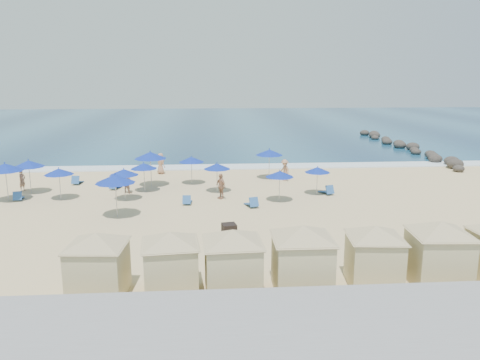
% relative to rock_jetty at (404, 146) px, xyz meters
% --- Properties ---
extents(ground, '(160.00, 160.00, 0.00)m').
position_rel_rock_jetty_xyz_m(ground, '(-24.01, -24.90, -0.36)').
color(ground, '#D3B986').
rests_on(ground, ground).
extents(ocean, '(160.00, 80.00, 0.06)m').
position_rel_rock_jetty_xyz_m(ocean, '(-24.01, 30.10, -0.33)').
color(ocean, navy).
rests_on(ocean, ground).
extents(surf_line, '(160.00, 2.50, 0.08)m').
position_rel_rock_jetty_xyz_m(surf_line, '(-24.01, -9.40, -0.32)').
color(surf_line, white).
rests_on(surf_line, ground).
extents(seawall, '(160.00, 6.10, 1.22)m').
position_rel_rock_jetty_xyz_m(seawall, '(-24.01, -38.40, 0.29)').
color(seawall, gray).
rests_on(seawall, ground).
extents(rock_jetty, '(2.56, 26.66, 0.96)m').
position_rel_rock_jetty_xyz_m(rock_jetty, '(0.00, 0.00, 0.00)').
color(rock_jetty, '#282422').
rests_on(rock_jetty, ground).
extents(trash_bin, '(0.82, 0.82, 0.71)m').
position_rel_rock_jetty_xyz_m(trash_bin, '(-21.49, -28.44, -0.01)').
color(trash_bin, black).
rests_on(trash_bin, ground).
extents(cabana_0, '(4.36, 4.36, 2.74)m').
position_rel_rock_jetty_xyz_m(cabana_0, '(-26.75, -34.66, 1.21)').
color(cabana_0, beige).
rests_on(cabana_0, ground).
extents(cabana_1, '(4.30, 4.30, 2.71)m').
position_rel_rock_jetty_xyz_m(cabana_1, '(-24.03, -34.65, 1.19)').
color(cabana_1, beige).
rests_on(cabana_1, ground).
extents(cabana_2, '(4.49, 4.49, 2.82)m').
position_rel_rock_jetty_xyz_m(cabana_2, '(-21.67, -34.87, 1.25)').
color(cabana_2, beige).
rests_on(cabana_2, ground).
extents(cabana_3, '(4.66, 4.66, 2.93)m').
position_rel_rock_jetty_xyz_m(cabana_3, '(-18.99, -34.84, 1.31)').
color(cabana_3, beige).
rests_on(cabana_3, ground).
extents(cabana_4, '(4.30, 4.30, 2.71)m').
position_rel_rock_jetty_xyz_m(cabana_4, '(-16.02, -34.50, 1.19)').
color(cabana_4, beige).
rests_on(cabana_4, ground).
extents(cabana_5, '(4.61, 4.61, 2.90)m').
position_rel_rock_jetty_xyz_m(cabana_5, '(-13.45, -34.64, 1.30)').
color(cabana_5, beige).
rests_on(cabana_5, ground).
extents(umbrella_0, '(2.34, 2.34, 2.67)m').
position_rel_rock_jetty_xyz_m(umbrella_0, '(-35.87, -20.25, 1.95)').
color(umbrella_0, '#A5A8AD').
rests_on(umbrella_0, ground).
extents(umbrella_1, '(1.95, 1.95, 2.22)m').
position_rel_rock_jetty_xyz_m(umbrella_1, '(-32.51, -20.01, 1.57)').
color(umbrella_1, '#A5A8AD').
rests_on(umbrella_1, ground).
extents(umbrella_2, '(2.18, 2.18, 2.48)m').
position_rel_rock_jetty_xyz_m(umbrella_2, '(-35.14, -18.13, 1.79)').
color(umbrella_2, '#A5A8AD').
rests_on(umbrella_2, ground).
extents(umbrella_3, '(1.95, 1.95, 2.22)m').
position_rel_rock_jetty_xyz_m(umbrella_3, '(-28.13, -20.50, 1.56)').
color(umbrella_3, '#A5A8AD').
rests_on(umbrella_3, ground).
extents(umbrella_4, '(2.40, 2.40, 2.73)m').
position_rel_rock_jetty_xyz_m(umbrella_4, '(-26.82, -16.50, 2.01)').
color(umbrella_4, '#A5A8AD').
rests_on(umbrella_4, ground).
extents(umbrella_5, '(1.90, 1.90, 2.17)m').
position_rel_rock_jetty_xyz_m(umbrella_5, '(-27.11, -18.16, 1.52)').
color(umbrella_5, '#A5A8AD').
rests_on(umbrella_5, ground).
extents(umbrella_6, '(2.35, 2.35, 2.67)m').
position_rel_rock_jetty_xyz_m(umbrella_6, '(-27.95, -24.40, 1.96)').
color(umbrella_6, '#A5A8AD').
rests_on(umbrella_6, ground).
extents(umbrella_7, '(1.95, 1.95, 2.22)m').
position_rel_rock_jetty_xyz_m(umbrella_7, '(-23.77, -15.99, 1.56)').
color(umbrella_7, '#A5A8AD').
rests_on(umbrella_7, ground).
extents(umbrella_8, '(1.92, 1.92, 2.18)m').
position_rel_rock_jetty_xyz_m(umbrella_8, '(-21.87, -18.72, 1.53)').
color(umbrella_8, '#A5A8AD').
rests_on(umbrella_8, ground).
extents(umbrella_9, '(2.20, 2.20, 2.50)m').
position_rel_rock_jetty_xyz_m(umbrella_9, '(-17.54, -14.50, 1.81)').
color(umbrella_9, '#A5A8AD').
rests_on(umbrella_9, ground).
extents(umbrella_10, '(1.80, 1.80, 2.05)m').
position_rel_rock_jetty_xyz_m(umbrella_10, '(-14.86, -19.92, 1.42)').
color(umbrella_10, '#A5A8AD').
rests_on(umbrella_10, ground).
extents(umbrella_11, '(1.89, 1.89, 2.15)m').
position_rel_rock_jetty_xyz_m(umbrella_11, '(-17.80, -21.58, 1.51)').
color(umbrella_11, '#A5A8AD').
rests_on(umbrella_11, ground).
extents(beach_chair_0, '(0.83, 1.34, 0.69)m').
position_rel_rock_jetty_xyz_m(beach_chair_0, '(-35.29, -20.08, -0.12)').
color(beach_chair_0, '#2A599C').
rests_on(beach_chair_0, ground).
extents(beach_chair_1, '(0.67, 1.35, 0.73)m').
position_rel_rock_jetty_xyz_m(beach_chair_1, '(-32.64, -15.43, -0.11)').
color(beach_chair_1, '#2A599C').
rests_on(beach_chair_1, ground).
extents(beach_chair_2, '(0.83, 1.34, 0.69)m').
position_rel_rock_jetty_xyz_m(beach_chair_2, '(-29.40, -17.30, -0.12)').
color(beach_chair_2, '#2A599C').
rests_on(beach_chair_2, ground).
extents(beach_chair_3, '(0.61, 1.23, 0.66)m').
position_rel_rock_jetty_xyz_m(beach_chair_3, '(-23.91, -21.85, -0.13)').
color(beach_chair_3, '#2A599C').
rests_on(beach_chair_3, ground).
extents(beach_chair_4, '(0.90, 1.41, 0.72)m').
position_rel_rock_jetty_xyz_m(beach_chair_4, '(-19.75, -22.82, -0.11)').
color(beach_chair_4, '#2A599C').
rests_on(beach_chair_4, ground).
extents(beach_chair_5, '(0.93, 1.43, 0.73)m').
position_rel_rock_jetty_xyz_m(beach_chair_5, '(-14.11, -19.94, -0.11)').
color(beach_chair_5, '#2A599C').
rests_on(beach_chair_5, ground).
extents(beachgoer_0, '(0.55, 0.67, 1.57)m').
position_rel_rock_jetty_xyz_m(beachgoer_0, '(-36.00, -17.36, 0.43)').
color(beachgoer_0, '#AB7B5F').
rests_on(beachgoer_0, ground).
extents(beachgoer_1, '(0.95, 0.88, 1.58)m').
position_rel_rock_jetty_xyz_m(beachgoer_1, '(-28.32, -18.44, 0.43)').
color(beachgoer_1, '#AB7B5F').
rests_on(beachgoer_1, ground).
extents(beachgoer_2, '(0.89, 1.10, 1.74)m').
position_rel_rock_jetty_xyz_m(beachgoer_2, '(-21.67, -20.60, 0.51)').
color(beachgoer_2, '#AB7B5F').
rests_on(beachgoer_2, ground).
extents(beachgoer_3, '(1.06, 1.28, 1.72)m').
position_rel_rock_jetty_xyz_m(beachgoer_3, '(-16.41, -15.35, 0.50)').
color(beachgoer_3, '#AB7B5F').
rests_on(beachgoer_3, ground).
extents(beachgoer_4, '(1.00, 1.03, 1.79)m').
position_rel_rock_jetty_xyz_m(beachgoer_4, '(-26.52, -11.90, 0.53)').
color(beachgoer_4, '#AB7B5F').
rests_on(beachgoer_4, ground).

